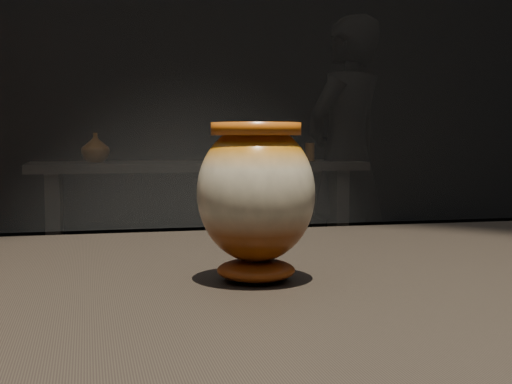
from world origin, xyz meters
TOP-DOWN VIEW (x-y plane):
  - main_vase at (0.07, -0.02)m, footprint 0.16×0.16m
  - back_shelf at (0.55, 3.56)m, footprint 2.00×0.60m
  - back_vase_left at (-0.05, 3.61)m, footprint 0.22×0.22m
  - back_vase_mid at (0.77, 3.57)m, footprint 0.25×0.25m
  - back_vase_right at (1.26, 3.51)m, footprint 0.06×0.06m
  - visitor at (1.54, 3.61)m, footprint 0.80×0.73m

SIDE VIEW (x-z plane):
  - back_shelf at x=0.55m, z-range 0.19..1.09m
  - visitor at x=1.54m, z-range 0.00..1.83m
  - back_vase_right at x=1.26m, z-range 0.90..1.01m
  - back_vase_left at x=-0.05m, z-range 0.90..1.08m
  - main_vase at x=0.07m, z-range 0.91..1.08m
  - back_vase_mid at x=0.77m, z-range 0.90..1.12m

